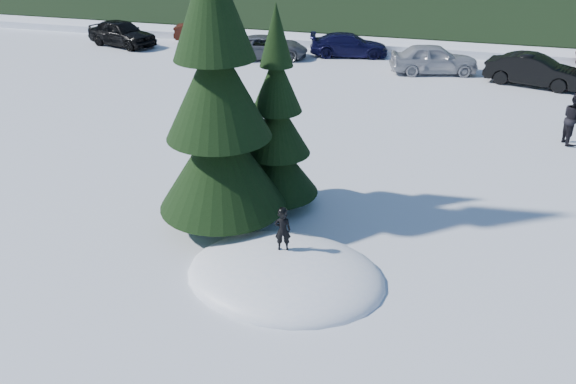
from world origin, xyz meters
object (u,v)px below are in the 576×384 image
(spruce_tall, at_px, (217,100))
(child_skier, at_px, (283,230))
(spruce_short, at_px, (277,133))
(car_1, at_px, (209,31))
(car_0, at_px, (122,33))
(car_5, at_px, (534,70))
(car_2, at_px, (267,47))
(car_4, at_px, (434,59))
(adult_0, at_px, (574,119))
(car_3, at_px, (349,45))

(spruce_tall, height_order, child_skier, spruce_tall)
(spruce_short, bearing_deg, car_1, 119.01)
(spruce_tall, xyz_separation_m, car_1, (-9.41, 20.17, -2.66))
(spruce_tall, bearing_deg, car_0, 128.05)
(spruce_tall, xyz_separation_m, car_5, (8.67, 15.83, -2.62))
(child_skier, bearing_deg, car_2, -87.58)
(car_5, bearing_deg, car_0, 100.51)
(spruce_tall, distance_m, car_0, 22.53)
(car_1, bearing_deg, child_skier, -166.92)
(car_2, xyz_separation_m, car_4, (8.80, -0.50, 0.11))
(adult_0, relative_size, car_1, 0.45)
(car_2, bearing_deg, car_0, 69.85)
(spruce_tall, relative_size, car_0, 1.94)
(car_0, distance_m, car_4, 17.96)
(adult_0, bearing_deg, car_5, -8.99)
(spruce_tall, height_order, car_3, spruce_tall)
(car_1, bearing_deg, car_2, -136.94)
(car_1, bearing_deg, car_5, -118.32)
(car_1, height_order, car_3, car_1)
(spruce_tall, bearing_deg, car_5, 61.29)
(child_skier, height_order, car_0, car_0)
(car_0, xyz_separation_m, car_4, (17.94, -0.94, -0.04))
(car_0, relative_size, car_2, 1.02)
(car_4, bearing_deg, car_2, 72.05)
(spruce_short, relative_size, car_3, 1.27)
(car_2, bearing_deg, spruce_short, -177.67)
(car_1, bearing_deg, car_0, 105.25)
(child_skier, relative_size, car_4, 0.23)
(car_0, distance_m, car_2, 9.15)
(spruce_short, relative_size, car_1, 1.33)
(adult_0, distance_m, car_1, 22.00)
(spruce_tall, bearing_deg, car_3, 91.62)
(spruce_tall, relative_size, car_1, 2.14)
(child_skier, bearing_deg, car_1, -79.44)
(car_3, bearing_deg, car_4, -128.63)
(adult_0, bearing_deg, spruce_short, 116.82)
(car_0, bearing_deg, adult_0, -94.54)
(car_4, bearing_deg, car_3, 49.14)
(car_1, xyz_separation_m, car_5, (18.07, -4.34, 0.04))
(spruce_short, height_order, car_5, spruce_short)
(adult_0, bearing_deg, spruce_tall, 118.63)
(spruce_short, height_order, car_1, spruce_short)
(spruce_short, xyz_separation_m, child_skier, (1.04, -2.85, -1.13))
(child_skier, height_order, car_2, child_skier)
(spruce_tall, bearing_deg, child_skier, -35.52)
(car_5, bearing_deg, child_skier, 174.10)
(car_4, bearing_deg, spruce_short, 153.70)
(child_skier, height_order, car_1, child_skier)
(car_2, bearing_deg, car_3, -83.78)
(adult_0, bearing_deg, car_4, 18.55)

